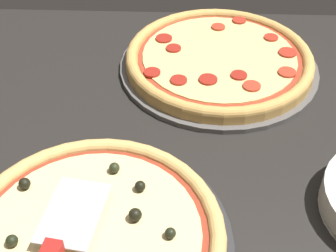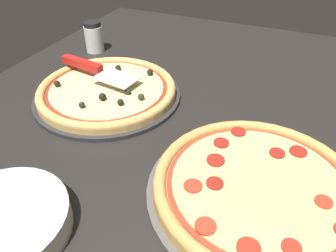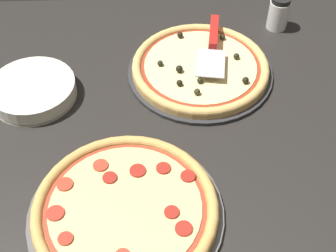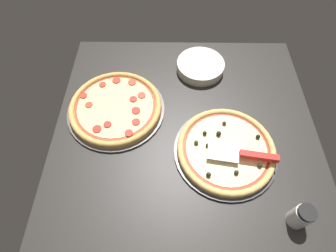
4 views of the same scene
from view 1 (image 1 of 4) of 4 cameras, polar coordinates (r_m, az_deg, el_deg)
ground_plane at (r=76.32cm, az=-10.51°, el=-5.81°), size 129.69×101.45×3.60cm
pizza_pan_front at (r=65.02cm, az=-9.17°, el=-13.93°), size 37.77×37.77×1.00cm
pizza_front at (r=63.60cm, az=-9.35°, el=-13.02°), size 35.50×35.50×3.72cm
pizza_pan_back at (r=94.53cm, az=6.16°, el=7.25°), size 39.19×39.19×1.00cm
pizza_back at (r=93.45cm, az=6.25°, el=8.22°), size 36.84×36.84×2.91cm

